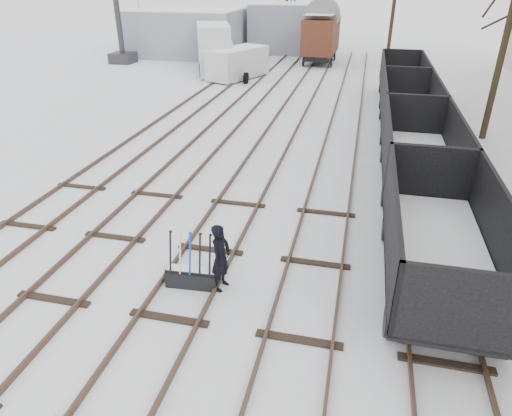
{
  "coord_description": "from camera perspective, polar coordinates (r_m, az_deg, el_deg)",
  "views": [
    {
      "loc": [
        3.79,
        -7.44,
        7.08
      ],
      "look_at": [
        1.2,
        3.61,
        1.2
      ],
      "focal_mm": 32.0,
      "sensor_mm": 36.0,
      "label": 1
    }
  ],
  "objects": [
    {
      "name": "ground",
      "position": [
        10.95,
        -10.78,
        -13.51
      ],
      "size": [
        120.0,
        120.0,
        0.0
      ],
      "primitive_type": "plane",
      "color": "white",
      "rests_on": "ground"
    },
    {
      "name": "freight_wagon_b",
      "position": [
        17.77,
        19.61,
        5.76
      ],
      "size": [
        2.57,
        6.42,
        2.62
      ],
      "color": "black",
      "rests_on": "ground"
    },
    {
      "name": "tracks",
      "position": [
        22.57,
        2.92,
        9.26
      ],
      "size": [
        13.9,
        52.0,
        0.16
      ],
      "color": "black",
      "rests_on": "ground"
    },
    {
      "name": "freight_wagon_c",
      "position": [
        23.85,
        18.44,
        11.24
      ],
      "size": [
        2.57,
        6.42,
        2.62
      ],
      "color": "black",
      "rests_on": "ground"
    },
    {
      "name": "tree_far_right",
      "position": [
        42.34,
        16.69,
        22.01
      ],
      "size": [
        0.3,
        0.3,
        7.75
      ],
      "primitive_type": "cylinder",
      "color": "black",
      "rests_on": "ground"
    },
    {
      "name": "shed_right",
      "position": [
        48.32,
        4.16,
        21.58
      ],
      "size": [
        7.0,
        6.0,
        4.5
      ],
      "color": "gray",
      "rests_on": "ground"
    },
    {
      "name": "ground_frame",
      "position": [
        11.7,
        -8.01,
        -8.43
      ],
      "size": [
        1.32,
        0.5,
        1.49
      ],
      "rotation": [
        0.0,
        0.0,
        0.06
      ],
      "color": "black",
      "rests_on": "ground"
    },
    {
      "name": "shed_left",
      "position": [
        46.84,
        -8.43,
        20.95
      ],
      "size": [
        10.0,
        8.0,
        4.1
      ],
      "color": "gray",
      "rests_on": "ground"
    },
    {
      "name": "crane",
      "position": [
        43.46,
        -16.5,
        20.35
      ],
      "size": [
        1.95,
        5.59,
        9.61
      ],
      "rotation": [
        0.0,
        0.0,
        0.02
      ],
      "color": "#2B2A2F",
      "rests_on": "ground"
    },
    {
      "name": "panel_van",
      "position": [
        35.29,
        -2.29,
        17.68
      ],
      "size": [
        3.93,
        5.42,
        2.19
      ],
      "rotation": [
        0.0,
        0.0,
        -0.4
      ],
      "color": "silver",
      "rests_on": "ground"
    },
    {
      "name": "tree_near",
      "position": [
        23.91,
        28.11,
        15.42
      ],
      "size": [
        0.3,
        0.3,
        6.74
      ],
      "primitive_type": "cylinder",
      "color": "black",
      "rests_on": "ground"
    },
    {
      "name": "freight_wagon_d",
      "position": [
        30.06,
        17.73,
        14.48
      ],
      "size": [
        2.57,
        6.42,
        2.62
      ],
      "color": "black",
      "rests_on": "ground"
    },
    {
      "name": "tree_far_left",
      "position": [
        50.33,
        3.82,
        22.54
      ],
      "size": [
        0.3,
        0.3,
        5.76
      ],
      "primitive_type": "cylinder",
      "color": "black",
      "rests_on": "ground"
    },
    {
      "name": "box_van_wagon",
      "position": [
        41.83,
        8.13,
        20.68
      ],
      "size": [
        3.04,
        5.45,
        4.08
      ],
      "rotation": [
        0.0,
        0.0,
        -0.04
      ],
      "color": "black",
      "rests_on": "ground"
    },
    {
      "name": "worker",
      "position": [
        11.22,
        -4.42,
        -6.2
      ],
      "size": [
        0.55,
        0.72,
        1.78
      ],
      "primitive_type": "imported",
      "rotation": [
        0.0,
        0.0,
        1.37
      ],
      "color": "black",
      "rests_on": "ground"
    },
    {
      "name": "lorry",
      "position": [
        38.37,
        -5.31,
        19.34
      ],
      "size": [
        4.16,
        7.97,
        3.46
      ],
      "rotation": [
        0.0,
        0.0,
        0.35
      ],
      "color": "black",
      "rests_on": "ground"
    },
    {
      "name": "freight_wagon_a",
      "position": [
        12.04,
        21.9,
        -5.16
      ],
      "size": [
        2.57,
        6.42,
        2.62
      ],
      "color": "black",
      "rests_on": "ground"
    }
  ]
}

